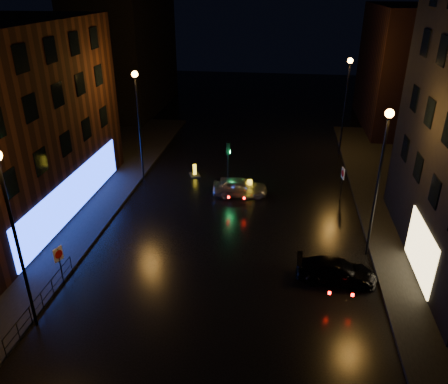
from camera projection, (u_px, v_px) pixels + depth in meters
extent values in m
plane|color=black|center=(215.00, 311.00, 20.49)|extent=(120.00, 120.00, 0.00)
cube|color=black|center=(28.00, 211.00, 29.34)|extent=(12.00, 44.00, 0.15)
cube|color=black|center=(126.00, 48.00, 50.66)|extent=(8.00, 16.00, 14.00)
cube|color=black|center=(408.00, 68.00, 44.55)|extent=(8.00, 14.00, 12.00)
cylinder|color=black|center=(19.00, 250.00, 17.94)|extent=(0.14, 0.14, 8.00)
cylinder|color=black|center=(140.00, 131.00, 32.21)|extent=(0.14, 0.14, 8.00)
cylinder|color=black|center=(135.00, 76.00, 30.47)|extent=(0.20, 0.20, 0.25)
sphere|color=orange|center=(135.00, 74.00, 30.41)|extent=(0.44, 0.44, 0.44)
cylinder|color=black|center=(377.00, 190.00, 23.13)|extent=(0.14, 0.14, 8.00)
cylinder|color=black|center=(389.00, 116.00, 21.39)|extent=(0.20, 0.20, 0.25)
sphere|color=orange|center=(390.00, 113.00, 21.32)|extent=(0.44, 0.44, 0.44)
cylinder|color=black|center=(344.00, 111.00, 37.40)|extent=(0.14, 0.14, 8.00)
cylinder|color=black|center=(350.00, 63.00, 35.66)|extent=(0.20, 0.20, 0.25)
sphere|color=orange|center=(350.00, 61.00, 35.60)|extent=(0.44, 0.44, 0.44)
cube|color=black|center=(228.00, 185.00, 33.10)|extent=(1.40, 2.40, 0.12)
cylinder|color=black|center=(228.00, 169.00, 32.52)|extent=(0.12, 0.12, 2.80)
cube|color=black|center=(228.00, 148.00, 31.82)|extent=(0.28, 0.22, 0.90)
cylinder|color=#0CFF59|center=(230.00, 152.00, 31.92)|extent=(0.05, 0.18, 0.18)
cylinder|color=black|center=(40.00, 293.00, 20.17)|extent=(0.05, 6.00, 0.05)
cylinder|color=black|center=(42.00, 301.00, 20.37)|extent=(0.04, 6.00, 0.04)
cylinder|color=black|center=(4.00, 349.00, 17.70)|extent=(0.04, 0.04, 1.00)
cylinder|color=black|center=(42.00, 301.00, 20.37)|extent=(0.04, 0.04, 1.00)
cylinder|color=black|center=(71.00, 264.00, 23.05)|extent=(0.04, 0.04, 1.00)
imported|color=#B8B9C0|center=(240.00, 187.00, 31.35)|extent=(4.06, 2.02, 1.33)
imported|color=black|center=(336.00, 271.00, 22.35)|extent=(4.12, 1.81, 1.18)
cube|color=black|center=(249.00, 194.00, 31.66)|extent=(1.35, 1.59, 0.11)
cube|color=yellow|center=(250.00, 187.00, 31.42)|extent=(0.37, 0.31, 1.12)
cube|color=black|center=(250.00, 187.00, 31.42)|extent=(0.32, 0.15, 0.67)
cube|color=black|center=(195.00, 175.00, 34.83)|extent=(1.10, 1.28, 0.09)
cube|color=yellow|center=(195.00, 170.00, 34.64)|extent=(0.30, 0.25, 0.90)
cube|color=black|center=(195.00, 170.00, 34.64)|extent=(0.25, 0.13, 0.54)
cylinder|color=black|center=(61.00, 268.00, 21.76)|extent=(0.06, 0.06, 2.19)
cube|color=white|center=(58.00, 254.00, 21.41)|extent=(0.22, 0.53, 0.75)
cylinder|color=#B20C0C|center=(59.00, 254.00, 21.40)|extent=(0.16, 0.42, 0.44)
cylinder|color=black|center=(342.00, 184.00, 30.53)|extent=(0.06, 0.06, 2.33)
cube|color=white|center=(343.00, 173.00, 30.16)|extent=(0.16, 0.58, 0.79)
cylinder|color=#B20C0C|center=(343.00, 173.00, 30.16)|extent=(0.10, 0.46, 0.47)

